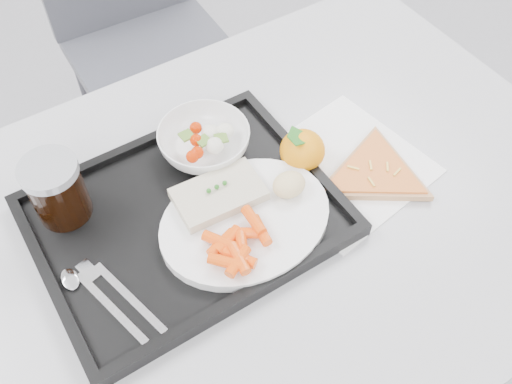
{
  "coord_description": "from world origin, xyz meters",
  "views": [
    {
      "loc": [
        -0.25,
        -0.14,
        1.49
      ],
      "look_at": [
        0.04,
        0.32,
        0.77
      ],
      "focal_mm": 40.0,
      "sensor_mm": 36.0,
      "label": 1
    }
  ],
  "objects": [
    {
      "name": "dinner_plate",
      "position": [
        -0.0,
        0.28,
        0.77
      ],
      "size": [
        0.27,
        0.27,
        0.02
      ],
      "color": "white",
      "rests_on": "tray"
    },
    {
      "name": "chair",
      "position": [
        0.19,
        1.15,
        0.54
      ],
      "size": [
        0.43,
        0.43,
        0.93
      ],
      "color": "#3D3E46",
      "rests_on": "ground"
    },
    {
      "name": "bread_roll",
      "position": [
        0.08,
        0.29,
        0.8
      ],
      "size": [
        0.06,
        0.05,
        0.03
      ],
      "color": "#EFBF84",
      "rests_on": "dinner_plate"
    },
    {
      "name": "pizza_slice",
      "position": [
        0.23,
        0.26,
        0.76
      ],
      "size": [
        0.25,
        0.25,
        0.02
      ],
      "color": "tan",
      "rests_on": "napkin"
    },
    {
      "name": "cola_glass",
      "position": [
        -0.22,
        0.45,
        0.82
      ],
      "size": [
        0.09,
        0.09,
        0.11
      ],
      "color": "black",
      "rests_on": "tray"
    },
    {
      "name": "carrot_pile",
      "position": [
        -0.04,
        0.24,
        0.8
      ],
      "size": [
        0.11,
        0.09,
        0.03
      ],
      "color": "#F94F0C",
      "rests_on": "dinner_plate"
    },
    {
      "name": "napkin",
      "position": [
        0.2,
        0.3,
        0.75
      ],
      "size": [
        0.28,
        0.27,
        0.0
      ],
      "color": "white",
      "rests_on": "table"
    },
    {
      "name": "salad_contents",
      "position": [
        0.03,
        0.44,
        0.8
      ],
      "size": [
        0.1,
        0.07,
        0.02
      ],
      "color": "#C02500",
      "rests_on": "salad_bowl"
    },
    {
      "name": "cutlery",
      "position": [
        -0.23,
        0.29,
        0.77
      ],
      "size": [
        0.1,
        0.17,
        0.01
      ],
      "color": "silver",
      "rests_on": "tray"
    },
    {
      "name": "table",
      "position": [
        0.0,
        0.3,
        0.68
      ],
      "size": [
        1.2,
        0.8,
        0.75
      ],
      "color": "#B9B9BB",
      "rests_on": "ground"
    },
    {
      "name": "tangerine",
      "position": [
        0.15,
        0.34,
        0.79
      ],
      "size": [
        0.09,
        0.09,
        0.07
      ],
      "color": "orange",
      "rests_on": "napkin"
    },
    {
      "name": "tray",
      "position": [
        -0.07,
        0.35,
        0.76
      ],
      "size": [
        0.45,
        0.35,
        0.03
      ],
      "color": "black",
      "rests_on": "table"
    },
    {
      "name": "salad_bowl",
      "position": [
        0.02,
        0.45,
        0.79
      ],
      "size": [
        0.15,
        0.15,
        0.05
      ],
      "color": "white",
      "rests_on": "tray"
    },
    {
      "name": "fish_fillet",
      "position": [
        -0.01,
        0.34,
        0.79
      ],
      "size": [
        0.14,
        0.09,
        0.03
      ],
      "color": "beige",
      "rests_on": "dinner_plate"
    }
  ]
}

